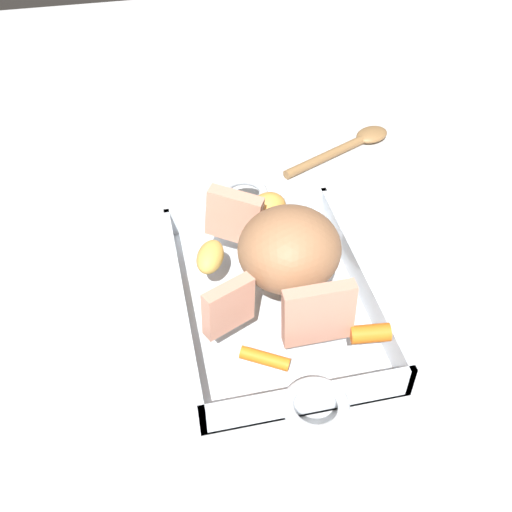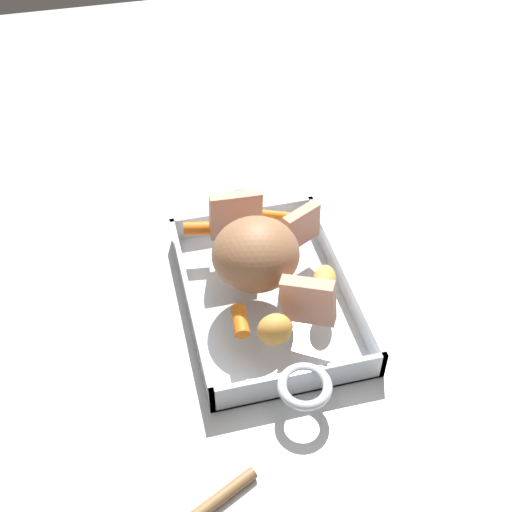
{
  "view_description": "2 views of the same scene",
  "coord_description": "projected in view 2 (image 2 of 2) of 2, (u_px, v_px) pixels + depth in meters",
  "views": [
    {
      "loc": [
        0.52,
        -0.14,
        0.59
      ],
      "look_at": [
        -0.02,
        -0.02,
        0.08
      ],
      "focal_mm": 42.38,
      "sensor_mm": 36.0,
      "label": 1
    },
    {
      "loc": [
        -0.64,
        0.18,
        0.76
      ],
      "look_at": [
        0.02,
        0.01,
        0.08
      ],
      "focal_mm": 45.95,
      "sensor_mm": 36.0,
      "label": 2
    }
  ],
  "objects": [
    {
      "name": "roast_slice_thick",
      "position": [
        308.0,
        301.0,
        0.89
      ],
      "size": [
        0.06,
        0.08,
        0.08
      ],
      "primitive_type": "cube",
      "rotation": [
        -0.11,
        0.0,
        5.77
      ],
      "color": "tan",
      "rests_on": "roasting_dish"
    },
    {
      "name": "roasting_dish",
      "position": [
        268.0,
        295.0,
        0.99
      ],
      "size": [
        0.45,
        0.24,
        0.05
      ],
      "color": "silver",
      "rests_on": "ground_plane"
    },
    {
      "name": "baby_carrot_center_left",
      "position": [
        240.0,
        321.0,
        0.9
      ],
      "size": [
        0.05,
        0.02,
        0.02
      ],
      "primitive_type": "cylinder",
      "rotation": [
        1.49,
        0.0,
        1.49
      ],
      "color": "orange",
      "rests_on": "roasting_dish"
    },
    {
      "name": "potato_golden_small",
      "position": [
        325.0,
        280.0,
        0.94
      ],
      "size": [
        0.06,
        0.05,
        0.03
      ],
      "primitive_type": "ellipsoid",
      "rotation": [
        0.0,
        0.0,
        5.88
      ],
      "color": "gold",
      "rests_on": "roasting_dish"
    },
    {
      "name": "potato_corner",
      "position": [
        275.0,
        329.0,
        0.87
      ],
      "size": [
        0.05,
        0.06,
        0.04
      ],
      "primitive_type": "ellipsoid",
      "rotation": [
        0.0,
        0.0,
        0.16
      ],
      "color": "gold",
      "rests_on": "roasting_dish"
    },
    {
      "name": "pork_roast",
      "position": [
        256.0,
        254.0,
        0.93
      ],
      "size": [
        0.13,
        0.14,
        0.1
      ],
      "primitive_type": "ellipsoid",
      "rotation": [
        0.0,
        0.0,
        4.81
      ],
      "color": "#986846",
      "rests_on": "roasting_dish"
    },
    {
      "name": "roast_slice_thin",
      "position": [
        301.0,
        226.0,
        1.0
      ],
      "size": [
        0.04,
        0.07,
        0.07
      ],
      "primitive_type": "cube",
      "rotation": [
        0.03,
        0.0,
        3.6
      ],
      "color": "tan",
      "rests_on": "roasting_dish"
    },
    {
      "name": "roast_slice_outer",
      "position": [
        236.0,
        215.0,
        1.01
      ],
      "size": [
        0.02,
        0.08,
        0.08
      ],
      "primitive_type": "cube",
      "rotation": [
        -0.03,
        0.0,
        3.13
      ],
      "color": "tan",
      "rests_on": "roasting_dish"
    },
    {
      "name": "baby_carrot_long",
      "position": [
        198.0,
        228.0,
        1.03
      ],
      "size": [
        0.03,
        0.05,
        0.02
      ],
      "primitive_type": "cylinder",
      "rotation": [
        1.63,
        0.0,
        6.13
      ],
      "color": "orange",
      "rests_on": "roasting_dish"
    },
    {
      "name": "baby_carrot_center_right",
      "position": [
        273.0,
        215.0,
        1.06
      ],
      "size": [
        0.04,
        0.06,
        0.02
      ],
      "primitive_type": "cylinder",
      "rotation": [
        1.48,
        0.0,
        5.79
      ],
      "color": "orange",
      "rests_on": "roasting_dish"
    },
    {
      "name": "ground_plane",
      "position": [
        267.0,
        302.0,
        1.0
      ],
      "size": [
        2.26,
        2.26,
        0.0
      ],
      "primitive_type": "plane",
      "color": "silver"
    }
  ]
}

